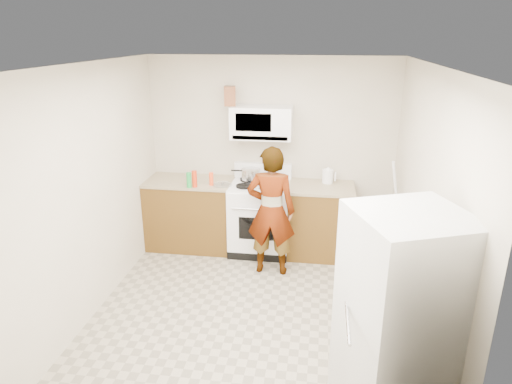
% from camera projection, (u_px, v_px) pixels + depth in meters
% --- Properties ---
extents(floor, '(3.60, 3.60, 0.00)m').
position_uv_depth(floor, '(250.00, 314.00, 4.73)').
color(floor, gray).
rests_on(floor, ground).
extents(back_wall, '(3.20, 0.02, 2.50)m').
position_uv_depth(back_wall, '(271.00, 154.00, 5.99)').
color(back_wall, beige).
rests_on(back_wall, floor).
extents(right_wall, '(0.02, 3.60, 2.50)m').
position_uv_depth(right_wall, '(424.00, 210.00, 4.11)').
color(right_wall, beige).
rests_on(right_wall, floor).
extents(cabinet_left, '(1.12, 0.62, 0.90)m').
position_uv_depth(cabinet_left, '(191.00, 215.00, 6.12)').
color(cabinet_left, '#573A14').
rests_on(cabinet_left, floor).
extents(counter_left, '(1.14, 0.64, 0.03)m').
position_uv_depth(counter_left, '(189.00, 181.00, 5.96)').
color(counter_left, '#9C8A6A').
rests_on(counter_left, cabinet_left).
extents(cabinet_right, '(0.80, 0.62, 0.90)m').
position_uv_depth(cabinet_right, '(320.00, 222.00, 5.89)').
color(cabinet_right, '#573A14').
rests_on(cabinet_right, floor).
extents(counter_right, '(0.82, 0.64, 0.03)m').
position_uv_depth(counter_right, '(322.00, 188.00, 5.73)').
color(counter_right, '#9C8A6A').
rests_on(counter_right, cabinet_right).
extents(gas_range, '(0.76, 0.65, 1.13)m').
position_uv_depth(gas_range, '(260.00, 216.00, 5.97)').
color(gas_range, white).
rests_on(gas_range, floor).
extents(microwave, '(0.76, 0.38, 0.40)m').
position_uv_depth(microwave, '(262.00, 122.00, 5.69)').
color(microwave, white).
rests_on(microwave, back_wall).
extents(person, '(0.57, 0.38, 1.57)m').
position_uv_depth(person, '(271.00, 211.00, 5.33)').
color(person, tan).
rests_on(person, floor).
extents(fridge, '(0.91, 0.91, 1.70)m').
position_uv_depth(fridge, '(400.00, 329.00, 3.11)').
color(fridge, silver).
rests_on(fridge, floor).
extents(kettle, '(0.16, 0.16, 0.17)m').
position_uv_depth(kettle, '(328.00, 176.00, 5.83)').
color(kettle, white).
rests_on(kettle, counter_right).
extents(jug, '(0.16, 0.16, 0.24)m').
position_uv_depth(jug, '(230.00, 96.00, 5.62)').
color(jug, '#613017').
rests_on(jug, microwave).
extents(saucepan, '(0.28, 0.28, 0.13)m').
position_uv_depth(saucepan, '(251.00, 174.00, 5.92)').
color(saucepan, silver).
rests_on(saucepan, gas_range).
extents(tray, '(0.27, 0.20, 0.05)m').
position_uv_depth(tray, '(270.00, 187.00, 5.65)').
color(tray, silver).
rests_on(tray, gas_range).
extents(bottle_spray, '(0.07, 0.07, 0.21)m').
position_uv_depth(bottle_spray, '(194.00, 179.00, 5.66)').
color(bottle_spray, red).
rests_on(bottle_spray, counter_left).
extents(bottle_hot_sauce, '(0.06, 0.06, 0.16)m').
position_uv_depth(bottle_hot_sauce, '(211.00, 179.00, 5.74)').
color(bottle_hot_sauce, '#F6481B').
rests_on(bottle_hot_sauce, counter_left).
extents(bottle_green_cap, '(0.06, 0.06, 0.19)m').
position_uv_depth(bottle_green_cap, '(189.00, 180.00, 5.65)').
color(bottle_green_cap, '#1A9339').
rests_on(bottle_green_cap, counter_left).
extents(pot_lid, '(0.31, 0.31, 0.01)m').
position_uv_depth(pot_lid, '(222.00, 185.00, 5.77)').
color(pot_lid, silver).
rests_on(pot_lid, counter_left).
extents(broom, '(0.30, 0.15, 1.40)m').
position_uv_depth(broom, '(398.00, 218.00, 5.33)').
color(broom, silver).
rests_on(broom, floor).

